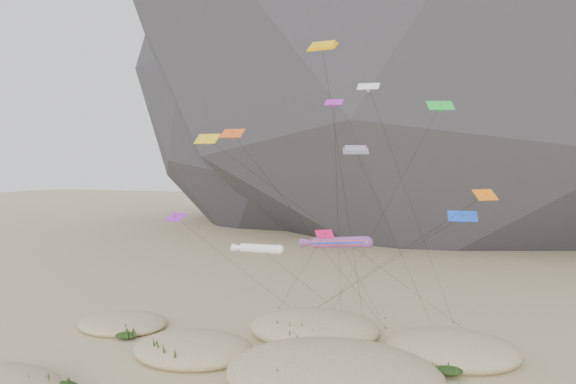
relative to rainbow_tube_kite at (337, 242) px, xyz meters
The scene contains 8 objects.
dunes 12.44m from the rainbow_tube_kite, 107.28° to the right, with size 49.57×36.66×3.95m.
dune_grass 13.81m from the rainbow_tube_kite, 110.18° to the right, with size 42.90×28.68×1.54m.
kite_stakes 15.58m from the rainbow_tube_kite, 89.63° to the left, with size 21.76×4.70×0.30m.
rainbow_tube_kite is the anchor object (origin of this frame).
white_tube_kite 7.30m from the rainbow_tube_kite, 160.87° to the right, with size 8.24×15.65×10.48m.
orange_parafoil 18.40m from the rainbow_tube_kite, 131.13° to the left, with size 3.57×9.93×29.34m.
multi_parafoil 8.39m from the rainbow_tube_kite, ahead, with size 6.34×15.28×19.28m.
delta_kites 7.15m from the rainbow_tube_kite, 167.25° to the right, with size 31.85×20.53×25.07m.
Camera 1 is at (15.86, -36.45, 17.83)m, focal length 35.00 mm.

